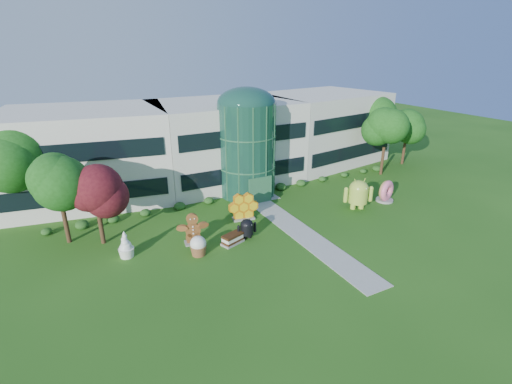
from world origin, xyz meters
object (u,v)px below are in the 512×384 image
android_black (247,227)px  gingerbread (193,228)px  android_green (359,192)px  donut (386,191)px

android_black → gingerbread: (-4.27, 1.32, 0.32)m
android_green → android_black: bearing=-156.3°
android_green → android_black: android_green is taller
android_green → gingerbread: 16.82m
android_black → donut: 16.44m
gingerbread → android_green: bearing=5.6°
android_green → android_black: size_ratio=1.71×
android_green → donut: (3.90, 0.15, -0.59)m
android_green → gingerbread: bearing=-161.3°
android_green → gingerbread: (-16.79, 0.91, -0.41)m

